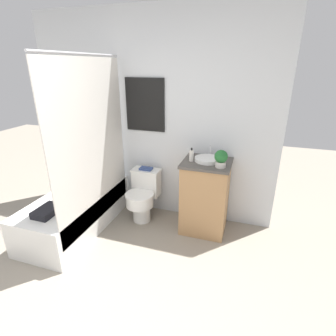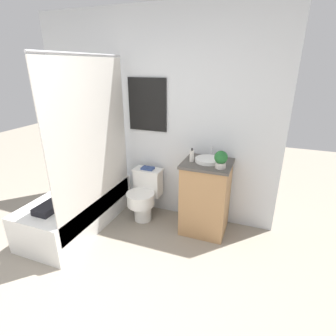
# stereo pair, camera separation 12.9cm
# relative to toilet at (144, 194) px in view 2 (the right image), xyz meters

# --- Properties ---
(wall_back) EXTENTS (3.09, 0.07, 2.50)m
(wall_back) POSITION_rel_toilet_xyz_m (0.02, 0.29, 0.92)
(wall_back) COLOR silver
(wall_back) RESTS_ON ground_plane
(shower_area) EXTENTS (0.68, 1.44, 1.98)m
(shower_area) POSITION_rel_toilet_xyz_m (-0.67, -0.46, -0.06)
(shower_area) COLOR white
(shower_area) RESTS_ON ground_plane
(toilet) EXTENTS (0.36, 0.50, 0.63)m
(toilet) POSITION_rel_toilet_xyz_m (0.00, 0.00, 0.00)
(toilet) COLOR white
(toilet) RESTS_ON ground_plane
(vanity) EXTENTS (0.54, 0.49, 0.87)m
(vanity) POSITION_rel_toilet_xyz_m (0.79, 0.00, 0.10)
(vanity) COLOR #AD7F51
(vanity) RESTS_ON ground_plane
(sink) EXTENTS (0.29, 0.32, 0.13)m
(sink) POSITION_rel_toilet_xyz_m (0.79, 0.03, 0.56)
(sink) COLOR white
(sink) RESTS_ON vanity
(soap_bottle) EXTENTS (0.05, 0.05, 0.15)m
(soap_bottle) POSITION_rel_toilet_xyz_m (0.62, -0.03, 0.60)
(soap_bottle) COLOR silver
(soap_bottle) RESTS_ON vanity
(potted_plant) EXTENTS (0.14, 0.14, 0.19)m
(potted_plant) POSITION_rel_toilet_xyz_m (0.95, -0.11, 0.64)
(potted_plant) COLOR beige
(potted_plant) RESTS_ON vanity
(book_on_tank) EXTENTS (0.16, 0.11, 0.02)m
(book_on_tank) POSITION_rel_toilet_xyz_m (0.00, 0.12, 0.31)
(book_on_tank) COLOR #33477F
(book_on_tank) RESTS_ON toilet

